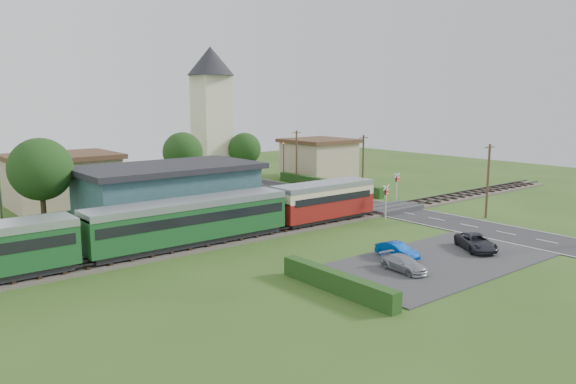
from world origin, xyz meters
TOP-DOWN VIEW (x-y plane):
  - ground at (0.00, 0.00)m, footprint 120.00×120.00m
  - railway_track at (0.00, 2.00)m, footprint 76.00×3.20m
  - road at (10.00, 0.00)m, footprint 6.00×70.00m
  - car_park at (-1.50, -12.00)m, footprint 17.00×9.00m
  - crossing_deck at (10.00, 2.00)m, footprint 6.20×3.40m
  - platform at (-10.00, 5.20)m, footprint 30.00×3.00m
  - equipment_hut at (-18.00, 5.20)m, footprint 2.30×2.30m
  - station_building at (-10.00, 10.99)m, footprint 16.00×9.00m
  - train at (-16.04, 2.00)m, footprint 43.20×2.90m
  - church_tower at (5.00, 28.00)m, footprint 6.00×6.00m
  - house_west at (-15.00, 25.00)m, footprint 10.80×8.80m
  - house_east at (20.00, 24.00)m, footprint 8.80×8.80m
  - hedge_carpark at (-11.00, -12.00)m, footprint 0.80×9.00m
  - hedge_roadside at (14.20, 16.00)m, footprint 0.80×18.00m
  - hedge_station at (-10.00, 15.50)m, footprint 22.00×0.80m
  - tree_a at (-20.00, 14.00)m, footprint 5.20×5.20m
  - tree_b at (-2.00, 23.00)m, footprint 4.60×4.60m
  - tree_c at (8.00, 25.00)m, footprint 4.20×4.20m
  - utility_pole_b at (14.20, -6.00)m, footprint 1.40×0.22m
  - utility_pole_c at (14.20, 10.00)m, footprint 1.40×0.22m
  - utility_pole_d at (14.20, 22.00)m, footprint 1.40×0.22m
  - crossing_signal_near at (6.40, -0.41)m, footprint 0.84×0.28m
  - crossing_signal_far at (13.60, 4.39)m, footprint 0.84×0.28m
  - streetlamp_west at (-22.00, 20.00)m, footprint 0.30×0.30m
  - streetlamp_east at (16.00, 27.00)m, footprint 0.30×0.30m
  - car_on_road at (9.80, 10.41)m, footprint 3.55×2.03m
  - car_park_blue at (-2.97, -9.71)m, footprint 1.26×3.35m
  - car_park_silver at (-4.99, -11.98)m, footprint 1.72×3.62m
  - car_park_dark at (3.25, -11.99)m, footprint 3.92×4.60m
  - pedestrian_near at (-4.27, 4.96)m, footprint 0.67×0.52m
  - pedestrian_far at (-14.19, 4.90)m, footprint 0.92×1.06m

SIDE VIEW (x-z plane):
  - ground at x=0.00m, z-range 0.00..0.00m
  - road at x=10.00m, z-range 0.00..0.05m
  - car_park at x=-1.50m, z-range 0.00..0.08m
  - railway_track at x=0.00m, z-range -0.13..0.36m
  - crossing_deck at x=10.00m, z-range 0.00..0.45m
  - platform at x=-10.00m, z-range 0.00..0.45m
  - car_park_silver at x=-4.99m, z-range 0.08..1.10m
  - hedge_carpark at x=-11.00m, z-range 0.00..1.20m
  - hedge_roadside at x=14.20m, z-range 0.00..1.20m
  - car_on_road at x=9.80m, z-range 0.05..1.19m
  - car_park_blue at x=-2.97m, z-range 0.08..1.17m
  - hedge_station at x=-10.00m, z-range 0.00..1.30m
  - car_park_dark at x=3.25m, z-range 0.08..1.25m
  - pedestrian_near at x=-4.27m, z-range 0.45..2.09m
  - pedestrian_far at x=-14.19m, z-range 0.45..2.33m
  - equipment_hut at x=-18.00m, z-range 0.47..3.02m
  - crossing_signal_near at x=6.40m, z-range 0.50..3.78m
  - crossing_signal_far at x=13.60m, z-range 0.50..3.78m
  - train at x=-16.04m, z-range 0.48..3.88m
  - station_building at x=-10.00m, z-range 0.04..5.34m
  - house_west at x=-15.00m, z-range 0.04..5.54m
  - house_east at x=20.00m, z-range 0.05..5.55m
  - streetlamp_west at x=-22.00m, z-range 0.46..5.62m
  - streetlamp_east at x=16.00m, z-range 0.46..5.62m
  - utility_pole_b at x=14.20m, z-range 0.13..7.13m
  - utility_pole_c at x=14.20m, z-range 0.13..7.13m
  - utility_pole_d at x=14.20m, z-range 0.13..7.13m
  - tree_c at x=8.00m, z-range 1.26..8.04m
  - tree_b at x=-2.00m, z-range 1.35..8.69m
  - tree_a at x=-20.00m, z-range 1.38..9.38m
  - church_tower at x=5.00m, z-range 1.43..19.03m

